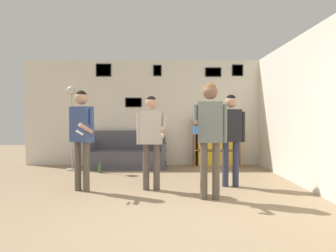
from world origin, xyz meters
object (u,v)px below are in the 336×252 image
object	(u,v)px
person_player_foreground_left	(82,129)
person_spectator_near_bookshelf	(231,131)
couch	(128,156)
bookshelf	(217,142)
floor_lamp	(72,110)
bottle_on_floor	(100,168)
person_player_foreground_center	(151,133)
drinking_cup	(219,115)
person_watcher_holding_cup	(210,128)

from	to	relation	value
person_player_foreground_left	person_spectator_near_bookshelf	world-z (taller)	person_player_foreground_left
couch	bookshelf	world-z (taller)	bookshelf
floor_lamp	bottle_on_floor	bearing A→B (deg)	-27.85
bookshelf	person_spectator_near_bookshelf	xyz separation A→B (m)	(-0.14, -2.24, 0.38)
bottle_on_floor	floor_lamp	bearing A→B (deg)	152.15
floor_lamp	person_player_foreground_center	distance (m)	2.79
bookshelf	floor_lamp	distance (m)	3.60
person_player_foreground_left	drinking_cup	distance (m)	3.74
person_player_foreground_center	drinking_cup	size ratio (longest dim) A/B	16.12
person_watcher_holding_cup	drinking_cup	size ratio (longest dim) A/B	17.65
couch	bookshelf	size ratio (longest dim) A/B	1.53
person_spectator_near_bookshelf	person_player_foreground_center	bearing A→B (deg)	-170.01
floor_lamp	person_watcher_holding_cup	size ratio (longest dim) A/B	1.13
bookshelf	person_player_foreground_left	size ratio (longest dim) A/B	0.73
bottle_on_floor	person_player_foreground_left	bearing A→B (deg)	-87.80
person_player_foreground_left	person_spectator_near_bookshelf	size ratio (longest dim) A/B	1.03
person_watcher_holding_cup	drinking_cup	distance (m)	3.15
floor_lamp	person_watcher_holding_cup	world-z (taller)	floor_lamp
person_spectator_near_bookshelf	drinking_cup	bearing A→B (deg)	85.32
person_player_foreground_center	person_player_foreground_left	bearing A→B (deg)	-177.00
person_player_foreground_left	person_player_foreground_center	size ratio (longest dim) A/B	1.05
person_player_foreground_left	drinking_cup	xyz separation A→B (m)	(2.73, 2.54, 0.25)
floor_lamp	person_player_foreground_center	size ratio (longest dim) A/B	1.23
couch	bottle_on_floor	world-z (taller)	couch
bookshelf	person_watcher_holding_cup	distance (m)	3.17
person_player_foreground_left	person_watcher_holding_cup	xyz separation A→B (m)	(2.05, -0.53, 0.05)
couch	bottle_on_floor	xyz separation A→B (m)	(-0.54, -0.71, -0.18)
person_player_foreground_center	person_spectator_near_bookshelf	world-z (taller)	person_spectator_near_bookshelf
drinking_cup	person_player_foreground_left	bearing A→B (deg)	-137.02
person_player_foreground_left	drinking_cup	size ratio (longest dim) A/B	16.99
person_player_foreground_left	person_player_foreground_center	distance (m)	1.15
bookshelf	person_player_foreground_left	world-z (taller)	person_player_foreground_left
person_player_foreground_left	person_spectator_near_bookshelf	distance (m)	2.56
person_player_foreground_left	bottle_on_floor	bearing A→B (deg)	92.20
person_spectator_near_bookshelf	bottle_on_floor	size ratio (longest dim) A/B	5.81
person_player_foreground_center	person_watcher_holding_cup	world-z (taller)	person_watcher_holding_cup
bookshelf	drinking_cup	distance (m)	0.67
bookshelf	couch	bearing A→B (deg)	-174.93
floor_lamp	person_spectator_near_bookshelf	distance (m)	3.77
couch	drinking_cup	xyz separation A→B (m)	(2.26, 0.20, 0.99)
couch	floor_lamp	bearing A→B (deg)	-165.53
floor_lamp	bottle_on_floor	xyz separation A→B (m)	(0.73, -0.38, -1.30)
drinking_cup	couch	bearing A→B (deg)	-175.03
couch	person_player_foreground_center	distance (m)	2.48
person_player_foreground_left	person_player_foreground_center	bearing A→B (deg)	3.00
bottle_on_floor	drinking_cup	world-z (taller)	drinking_cup
bookshelf	bottle_on_floor	bearing A→B (deg)	-161.74
bookshelf	person_spectator_near_bookshelf	size ratio (longest dim) A/B	0.75
person_player_foreground_left	person_watcher_holding_cup	distance (m)	2.12
bookshelf	person_player_foreground_center	world-z (taller)	person_player_foreground_center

